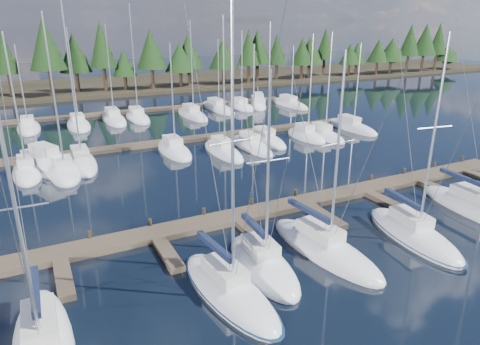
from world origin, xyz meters
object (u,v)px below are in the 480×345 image
motor_yacht_right (258,104)px  front_sailboat_2 (263,264)px  front_sailboat_1 (229,290)px  front_sailboat_3 (324,248)px  main_dock (307,205)px  motor_yacht_left (44,166)px  front_sailboat_5 (477,209)px  front_sailboat_4 (413,234)px

motor_yacht_right → front_sailboat_2: bearing=-118.5°
front_sailboat_1 → front_sailboat_3: bearing=10.8°
main_dock → motor_yacht_left: motor_yacht_left is taller
front_sailboat_2 → front_sailboat_5: bearing=-1.6°
front_sailboat_2 → motor_yacht_left: bearing=112.8°
main_dock → motor_yacht_right: bearing=66.5°
front_sailboat_2 → motor_yacht_right: (23.86, 44.00, 0.16)m
motor_yacht_right → motor_yacht_left: bearing=-150.7°
front_sailboat_1 → front_sailboat_2: bearing=26.6°
main_dock → front_sailboat_5: size_ratio=2.93×
front_sailboat_5 → motor_yacht_right: (5.49, 44.50, 0.16)m
front_sailboat_1 → motor_yacht_left: front_sailboat_1 is taller
main_dock → front_sailboat_5: front_sailboat_5 is taller
front_sailboat_1 → front_sailboat_5: bearing=2.5°
front_sailboat_1 → motor_yacht_right: (26.73, 45.43, 0.14)m
front_sailboat_1 → front_sailboat_2: front_sailboat_1 is taller
front_sailboat_2 → front_sailboat_4: bearing=-6.2°
front_sailboat_2 → motor_yacht_right: size_ratio=1.50×
front_sailboat_1 → front_sailboat_4: size_ratio=1.11×
front_sailboat_4 → front_sailboat_5: size_ratio=0.93×
main_dock → front_sailboat_3: front_sailboat_3 is taller
front_sailboat_3 → motor_yacht_left: front_sailboat_3 is taller
front_sailboat_3 → motor_yacht_right: size_ratio=1.59×
main_dock → front_sailboat_1: bearing=-143.9°
front_sailboat_5 → motor_yacht_left: bearing=138.7°
front_sailboat_3 → main_dock: bearing=63.8°
main_dock → front_sailboat_1: (-10.26, -7.50, 0.09)m
front_sailboat_1 → motor_yacht_left: bearing=106.1°
motor_yacht_left → front_sailboat_1: bearing=-73.9°
front_sailboat_2 → front_sailboat_4: (10.90, -1.19, -0.00)m
motor_yacht_left → front_sailboat_4: bearing=-50.6°
front_sailboat_4 → front_sailboat_5: bearing=5.2°
front_sailboat_4 → front_sailboat_3: bearing=170.1°
front_sailboat_1 → front_sailboat_3: size_ratio=1.18×
motor_yacht_left → motor_yacht_right: motor_yacht_left is taller
front_sailboat_2 → front_sailboat_5: size_ratio=0.82×
main_dock → front_sailboat_2: 9.57m
motor_yacht_right → front_sailboat_5: bearing=-97.0°
front_sailboat_3 → front_sailboat_4: 6.61m
main_dock → front_sailboat_2: front_sailboat_2 is taller
main_dock → motor_yacht_left: 25.84m
front_sailboat_3 → motor_yacht_left: 28.91m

